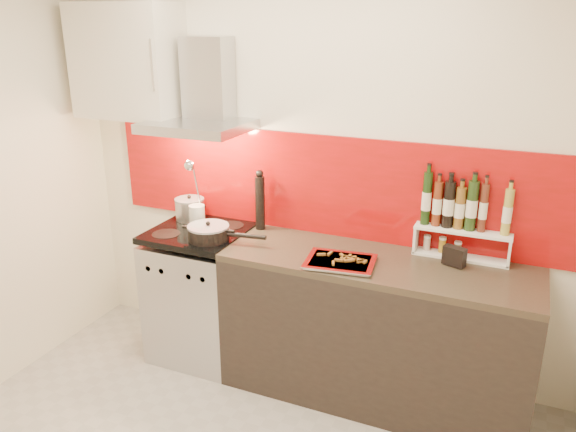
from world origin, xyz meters
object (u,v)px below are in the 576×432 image
at_px(stock_pot, 190,209).
at_px(baking_tray, 341,262).
at_px(saute_pan, 210,233).
at_px(range_stove, 202,294).
at_px(counter, 374,329).
at_px(pepper_mill, 260,201).

height_order(stock_pot, baking_tray, stock_pot).
bearing_deg(saute_pan, range_stove, 143.11).
relative_size(range_stove, baking_tray, 2.16).
relative_size(counter, baking_tray, 4.27).
relative_size(range_stove, saute_pan, 1.82).
bearing_deg(counter, stock_pot, 173.64).
bearing_deg(range_stove, pepper_mill, 30.22).
relative_size(range_stove, stock_pot, 4.56).
relative_size(pepper_mill, baking_tray, 0.95).
height_order(range_stove, baking_tray, baking_tray).
distance_m(stock_pot, pepper_mill, 0.53).
relative_size(counter, stock_pot, 9.01).
xyz_separation_m(counter, pepper_mill, (-0.85, 0.20, 0.64)).
xyz_separation_m(saute_pan, pepper_mill, (0.19, 0.32, 0.14)).
distance_m(counter, saute_pan, 1.17).
distance_m(range_stove, counter, 1.20).
bearing_deg(counter, saute_pan, -173.30).
height_order(saute_pan, baking_tray, saute_pan).
bearing_deg(range_stove, stock_pot, 136.03).
height_order(counter, baking_tray, baking_tray).
xyz_separation_m(range_stove, stock_pot, (-0.16, 0.16, 0.54)).
bearing_deg(pepper_mill, stock_pot, -174.74).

